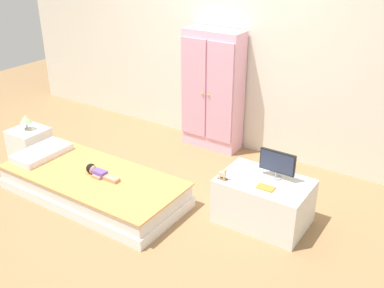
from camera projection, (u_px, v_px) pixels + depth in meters
The scene contains 12 objects.
ground_plane at pixel (149, 201), 4.32m from camera, with size 10.00×10.00×0.02m, color #99754C.
back_wall at pixel (233, 31), 4.92m from camera, with size 6.40×0.05×2.70m, color silver.
bed at pixel (93, 185), 4.33m from camera, with size 1.83×0.81×0.25m.
pillow at pixel (42, 153), 4.62m from camera, with size 0.32×0.58×0.07m, color silver.
doll at pixel (97, 171), 4.25m from camera, with size 0.39×0.13×0.10m.
nightstand at pixel (30, 143), 5.07m from camera, with size 0.37×0.37×0.34m, color white.
table_lamp at pixel (26, 120), 4.94m from camera, with size 0.13×0.13×0.18m.
wardrobe at pixel (213, 90), 5.12m from camera, with size 0.69×0.31×1.39m.
tv_stand at pixel (263, 201), 3.92m from camera, with size 0.78×0.52×0.42m, color silver.
tv_monitor at pixel (277, 163), 3.81m from camera, with size 0.32×0.10×0.25m.
rocking_horse_toy at pixel (223, 174), 3.83m from camera, with size 0.09×0.04×0.11m.
book_orange at pixel (266, 188), 3.71m from camera, with size 0.15×0.09×0.01m, color orange.
Camera 1 is at (2.36, -2.82, 2.36)m, focal length 41.89 mm.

